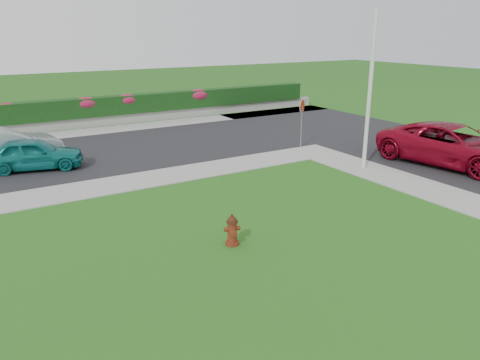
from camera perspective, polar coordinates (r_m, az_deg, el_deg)
ground at (r=11.62m, az=10.84°, el=-10.69°), size 120.00×120.00×0.00m
street_right at (r=22.88m, az=26.81°, el=2.07°), size 8.00×32.00×0.04m
street_far at (r=22.22m, az=-25.07°, el=1.88°), size 26.00×8.00×0.04m
sidewalk_far at (r=17.36m, az=-26.22°, el=-2.44°), size 24.00×2.00×0.04m
curb_corner at (r=22.30m, az=8.89°, el=3.44°), size 2.00×2.00×0.04m
sidewalk_beyond at (r=27.67m, az=-18.19°, el=5.56°), size 34.00×2.00×0.04m
retaining_wall at (r=29.05m, az=-18.96°, el=6.60°), size 34.00×0.40×0.60m
hedge at (r=29.01m, az=-19.17°, el=8.27°), size 32.00×0.90×1.10m
fire_hydrant at (r=12.48m, az=-0.95°, el=-6.17°), size 0.45×0.43×0.87m
suv_red at (r=21.54m, az=24.54°, el=3.89°), size 3.71×6.47×1.70m
sedan_teal at (r=20.77m, az=-23.88°, el=2.93°), size 4.08×2.48×1.30m
sedan_silver at (r=22.04m, az=-27.04°, el=3.66°), size 4.94×2.29×1.57m
utility_pole at (r=19.52m, az=15.54°, el=10.27°), size 0.16×0.16×6.26m
stop_sign at (r=22.69m, az=7.56°, el=8.19°), size 0.56×0.34×2.37m
flower_clump_c at (r=28.32m, az=-26.51°, el=7.88°), size 1.05×0.67×0.52m
flower_clump_d at (r=28.97m, az=-18.27°, el=8.89°), size 1.41×0.91×0.71m
flower_clump_e at (r=29.62m, az=-13.62°, el=9.49°), size 1.35×0.87×0.67m
flower_clump_f at (r=31.41m, az=-5.19°, el=10.30°), size 1.52×0.98×0.76m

